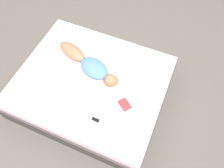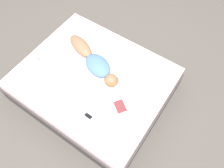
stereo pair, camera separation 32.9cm
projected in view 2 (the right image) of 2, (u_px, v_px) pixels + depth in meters
The scene contains 6 objects.
ground_plane at pixel (95, 92), 3.89m from camera, with size 12.00×12.00×0.00m, color #4C4742.
bed at pixel (94, 84), 3.66m from camera, with size 1.95×2.34×0.53m.
person at pixel (94, 61), 3.47m from camera, with size 0.61×1.25×0.20m.
open_magazine at pixel (127, 104), 3.18m from camera, with size 0.53×0.49×0.01m.
coffee_mug at pixel (36, 60), 3.53m from camera, with size 0.12×0.08×0.10m.
cell_phone at pixel (88, 116), 3.08m from camera, with size 0.08×0.15×0.01m.
Camera 2 is at (1.37, 1.30, 3.41)m, focal length 35.00 mm.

